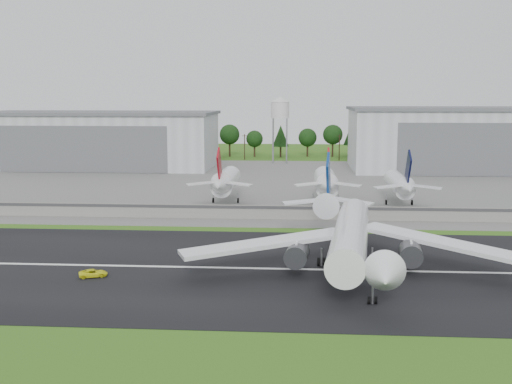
# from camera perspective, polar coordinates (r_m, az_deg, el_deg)

# --- Properties ---
(ground) EXTENTS (600.00, 600.00, 0.00)m
(ground) POSITION_cam_1_polar(r_m,az_deg,el_deg) (102.46, 1.37, -8.37)
(ground) COLOR #356618
(ground) RESTS_ON ground
(runway) EXTENTS (320.00, 60.00, 0.10)m
(runway) POSITION_cam_1_polar(r_m,az_deg,el_deg) (112.04, 1.61, -6.86)
(runway) COLOR black
(runway) RESTS_ON ground
(runway_centerline) EXTENTS (220.00, 1.00, 0.02)m
(runway_centerline) POSITION_cam_1_polar(r_m,az_deg,el_deg) (112.02, 1.61, -6.83)
(runway_centerline) COLOR white
(runway_centerline) RESTS_ON runway
(apron) EXTENTS (320.00, 150.00, 0.10)m
(apron) POSITION_cam_1_polar(r_m,az_deg,el_deg) (219.97, 2.85, 0.79)
(apron) COLOR slate
(apron) RESTS_ON ground
(blast_fence) EXTENTS (240.00, 0.61, 3.50)m
(blast_fence) POSITION_cam_1_polar(r_m,az_deg,el_deg) (155.50, 2.33, -1.82)
(blast_fence) COLOR gray
(blast_fence) RESTS_ON ground
(hangar_west) EXTENTS (97.00, 44.00, 23.20)m
(hangar_west) POSITION_cam_1_polar(r_m,az_deg,el_deg) (276.67, -13.78, 4.56)
(hangar_west) COLOR silver
(hangar_west) RESTS_ON ground
(hangar_east) EXTENTS (102.00, 47.00, 25.20)m
(hangar_east) POSITION_cam_1_polar(r_m,az_deg,el_deg) (272.64, 19.10, 4.49)
(hangar_east) COLOR silver
(hangar_east) RESTS_ON ground
(water_tower) EXTENTS (8.40, 8.40, 29.40)m
(water_tower) POSITION_cam_1_polar(r_m,az_deg,el_deg) (283.10, 2.15, 7.51)
(water_tower) COLOR #99999E
(water_tower) RESTS_ON ground
(utility_poles) EXTENTS (230.00, 3.00, 12.00)m
(utility_poles) POSITION_cam_1_polar(r_m,az_deg,el_deg) (299.42, 3.18, 2.85)
(utility_poles) COLOR black
(utility_poles) RESTS_ON ground
(treeline) EXTENTS (320.00, 16.00, 22.00)m
(treeline) POSITION_cam_1_polar(r_m,az_deg,el_deg) (314.35, 3.23, 3.12)
(treeline) COLOR black
(treeline) RESTS_ON ground
(main_airliner) EXTENTS (56.95, 59.27, 18.17)m
(main_airliner) POSITION_cam_1_polar(r_m,az_deg,el_deg) (110.66, 8.42, -4.56)
(main_airliner) COLOR white
(main_airliner) RESTS_ON runway
(ground_vehicle) EXTENTS (5.11, 3.66, 1.29)m
(ground_vehicle) POSITION_cam_1_polar(r_m,az_deg,el_deg) (110.28, -14.27, -7.00)
(ground_vehicle) COLOR yellow
(ground_vehicle) RESTS_ON runway
(parked_jet_red_a) EXTENTS (7.36, 31.29, 16.79)m
(parked_jet_red_a) POSITION_cam_1_polar(r_m,az_deg,el_deg) (177.31, -2.79, 0.93)
(parked_jet_red_a) COLOR white
(parked_jet_red_a) RESTS_ON ground
(parked_jet_red_b) EXTENTS (7.36, 31.29, 16.89)m
(parked_jet_red_b) POSITION_cam_1_polar(r_m,az_deg,el_deg) (176.19, 6.25, 0.87)
(parked_jet_red_b) COLOR white
(parked_jet_red_b) RESTS_ON ground
(parked_jet_navy) EXTENTS (7.36, 31.29, 16.45)m
(parked_jet_navy) POSITION_cam_1_polar(r_m,az_deg,el_deg) (178.10, 12.72, 0.66)
(parked_jet_navy) COLOR white
(parked_jet_navy) RESTS_ON ground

